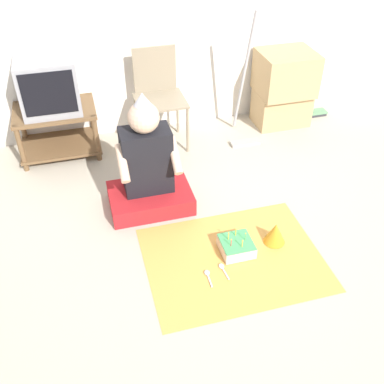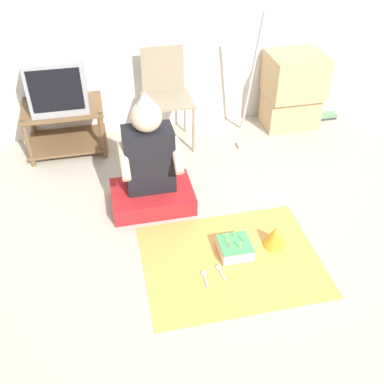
{
  "view_description": "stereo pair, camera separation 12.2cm",
  "coord_description": "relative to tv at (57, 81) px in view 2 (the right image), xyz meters",
  "views": [
    {
      "loc": [
        -0.97,
        -1.86,
        2.24
      ],
      "look_at": [
        -0.33,
        0.47,
        0.35
      ],
      "focal_mm": 42.0,
      "sensor_mm": 36.0,
      "label": 1
    },
    {
      "loc": [
        -0.85,
        -1.88,
        2.24
      ],
      "look_at": [
        -0.33,
        0.47,
        0.35
      ],
      "focal_mm": 42.0,
      "sensor_mm": 36.0,
      "label": 2
    }
  ],
  "objects": [
    {
      "name": "ground_plane",
      "position": [
        1.2,
        -1.79,
        -0.66
      ],
      "size": [
        16.0,
        16.0,
        0.0
      ],
      "primitive_type": "plane",
      "color": "#BCB29E"
    },
    {
      "name": "tv_stand",
      "position": [
        -0.0,
        -0.01,
        -0.4
      ],
      "size": [
        0.69,
        0.48,
        0.44
      ],
      "color": "brown",
      "rests_on": "ground_plane"
    },
    {
      "name": "tv",
      "position": [
        0.0,
        0.0,
        0.0
      ],
      "size": [
        0.47,
        0.45,
        0.45
      ],
      "color": "#99999E",
      "rests_on": "tv_stand"
    },
    {
      "name": "folding_chair",
      "position": [
        0.91,
        -0.03,
        -0.16
      ],
      "size": [
        0.44,
        0.4,
        0.86
      ],
      "color": "gray",
      "rests_on": "ground_plane"
    },
    {
      "name": "cardboard_box_stack",
      "position": [
        2.14,
        -0.02,
        -0.28
      ],
      "size": [
        0.52,
        0.44,
        0.72
      ],
      "color": "tan",
      "rests_on": "ground_plane"
    },
    {
      "name": "dust_mop",
      "position": [
        1.66,
        -0.23,
        -0.31
      ],
      "size": [
        0.28,
        0.38,
        1.22
      ],
      "color": "#B2ADA3",
      "rests_on": "ground_plane"
    },
    {
      "name": "book_pile",
      "position": [
        2.57,
        0.03,
        -0.64
      ],
      "size": [
        0.19,
        0.11,
        0.04
      ],
      "color": "#333338",
      "rests_on": "ground_plane"
    },
    {
      "name": "person_seated",
      "position": [
        0.63,
        -0.94,
        -0.35
      ],
      "size": [
        0.62,
        0.43,
        0.93
      ],
      "color": "red",
      "rests_on": "ground_plane"
    },
    {
      "name": "party_cloth",
      "position": [
        1.06,
        -1.67,
        -0.66
      ],
      "size": [
        1.19,
        0.92,
        0.01
      ],
      "color": "#EFA84C",
      "rests_on": "ground_plane"
    },
    {
      "name": "birthday_cake",
      "position": [
        1.1,
        -1.61,
        -0.61
      ],
      "size": [
        0.22,
        0.22,
        0.15
      ],
      "color": "#F4E0C6",
      "rests_on": "party_cloth"
    },
    {
      "name": "party_hat_blue",
      "position": [
        1.39,
        -1.59,
        -0.58
      ],
      "size": [
        0.15,
        0.15,
        0.16
      ],
      "color": "gold",
      "rests_on": "party_cloth"
    },
    {
      "name": "plastic_spoon_near",
      "position": [
        0.96,
        -1.74,
        -0.65
      ],
      "size": [
        0.04,
        0.15,
        0.01
      ],
      "color": "white",
      "rests_on": "party_cloth"
    },
    {
      "name": "plastic_spoon_far",
      "position": [
        0.85,
        -1.77,
        -0.65
      ],
      "size": [
        0.04,
        0.15,
        0.01
      ],
      "color": "white",
      "rests_on": "party_cloth"
    }
  ]
}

